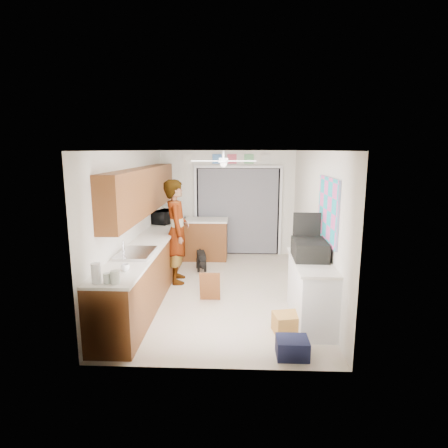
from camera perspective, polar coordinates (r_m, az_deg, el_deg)
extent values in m
plane|color=beige|center=(6.93, -0.14, -10.02)|extent=(5.00, 5.00, 0.00)
plane|color=white|center=(6.46, -0.15, 11.13)|extent=(5.00, 5.00, 0.00)
plane|color=white|center=(9.04, 0.55, 3.22)|extent=(3.20, 0.00, 3.20)
plane|color=white|center=(4.16, -1.66, -6.46)|extent=(3.20, 0.00, 3.20)
plane|color=white|center=(6.84, -13.66, 0.28)|extent=(0.00, 5.00, 5.00)
plane|color=white|center=(6.70, 13.65, 0.06)|extent=(0.00, 5.00, 5.00)
cube|color=brown|center=(6.96, -10.97, -6.22)|extent=(0.60, 4.80, 0.90)
cube|color=white|center=(6.83, -11.03, -2.46)|extent=(0.62, 4.80, 0.04)
cube|color=brown|center=(6.91, -12.14, 5.07)|extent=(0.32, 4.00, 0.80)
cube|color=silver|center=(5.88, -13.27, -4.43)|extent=(0.50, 0.76, 0.06)
cylinder|color=silver|center=(5.91, -15.09, -3.48)|extent=(0.03, 0.03, 0.22)
cube|color=brown|center=(8.73, -2.85, -2.43)|extent=(1.00, 0.60, 0.90)
cube|color=white|center=(8.64, -2.88, 0.60)|extent=(1.04, 0.64, 0.04)
cube|color=black|center=(9.04, 2.13, 1.93)|extent=(2.00, 0.06, 2.10)
cube|color=gray|center=(9.00, 2.13, 1.88)|extent=(1.90, 0.03, 2.05)
cube|color=white|center=(9.07, -4.33, 1.93)|extent=(0.06, 0.04, 2.10)
cube|color=white|center=(9.06, 8.59, 1.83)|extent=(0.06, 0.04, 2.10)
cube|color=white|center=(8.90, 2.18, 8.71)|extent=(2.10, 0.04, 0.06)
cube|color=#4F8AD4|center=(8.94, -1.07, 9.88)|extent=(0.22, 0.02, 0.22)
cube|color=#DC5266|center=(8.93, 1.21, 9.88)|extent=(0.22, 0.02, 0.22)
cube|color=#66B371|center=(8.93, 3.82, 9.85)|extent=(0.22, 0.02, 0.22)
cube|color=silver|center=(8.94, 6.42, 9.81)|extent=(0.22, 0.02, 0.22)
cube|color=silver|center=(9.01, -5.58, 9.84)|extent=(0.22, 0.02, 0.26)
cube|color=white|center=(5.74, 13.12, -10.13)|extent=(0.50, 1.40, 0.90)
cube|color=white|center=(5.59, 13.23, -5.63)|extent=(0.54, 1.44, 0.04)
cube|color=#E253A2|center=(5.67, 15.57, 2.07)|extent=(0.03, 1.15, 0.95)
cube|color=white|center=(6.66, -0.07, 9.58)|extent=(1.14, 1.14, 0.24)
imported|color=black|center=(8.21, -9.02, 1.08)|extent=(0.52, 0.61, 0.29)
imported|color=white|center=(5.15, -14.81, -6.42)|extent=(0.14, 0.14, 0.09)
cylinder|color=silver|center=(4.70, -16.27, -7.78)|extent=(0.12, 0.12, 0.16)
cylinder|color=silver|center=(4.74, -17.43, -7.90)|extent=(0.09, 0.09, 0.13)
cylinder|color=white|center=(4.76, -18.92, -7.13)|extent=(0.15, 0.15, 0.25)
cube|color=black|center=(5.65, 12.89, -3.80)|extent=(0.49, 0.64, 0.27)
cube|color=yellow|center=(5.68, 12.84, -4.87)|extent=(0.45, 0.59, 0.02)
cube|color=black|center=(5.87, 12.49, -0.70)|extent=(0.42, 0.04, 0.50)
cube|color=#BB8D3A|center=(5.47, 9.98, -14.67)|extent=(0.50, 0.41, 0.28)
cube|color=#141834|center=(4.92, 10.36, -18.05)|extent=(0.39, 0.33, 0.24)
cube|color=brown|center=(6.37, -2.17, -9.48)|extent=(0.35, 0.13, 0.51)
imported|color=white|center=(7.16, -7.21, -1.14)|extent=(0.59, 0.79, 1.98)
cube|color=black|center=(7.98, -3.49, -5.49)|extent=(0.34, 0.59, 0.44)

